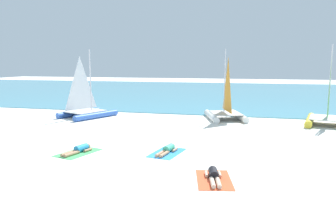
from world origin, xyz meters
name	(u,v)px	position (x,y,z in m)	size (l,w,h in m)	color
ground_plane	(185,120)	(0.00, 10.00, 0.00)	(120.00, 120.00, 0.00)	white
ocean_water	(219,92)	(0.00, 32.27, 0.03)	(120.00, 40.00, 0.05)	#4C9EB7
sailboat_blue	(86,107)	(-6.95, 9.46, 0.70)	(3.56, 4.24, 4.73)	blue
sailboat_white	(226,109)	(2.59, 11.03, 0.70)	(3.27, 4.12, 4.69)	white
sailboat_yellow	(328,113)	(8.81, 10.54, 0.73)	(3.10, 4.15, 4.89)	yellow
towel_left	(78,153)	(-2.76, 1.00, 0.01)	(1.10, 1.90, 0.01)	#4CB266
sunbather_left	(79,149)	(-2.74, 1.06, 0.13)	(0.77, 1.55, 0.30)	#268CCC
towel_middle	(167,153)	(0.88, 1.92, 0.01)	(1.10, 1.90, 0.01)	#338CD8
sunbather_middle	(167,150)	(0.89, 1.99, 0.13)	(0.66, 1.57, 0.30)	#3FB28C
towel_right	(214,180)	(3.19, -0.80, 0.01)	(1.10, 1.90, 0.01)	#EA5933
sunbather_right	(214,175)	(3.17, -0.74, 0.13)	(0.72, 1.56, 0.30)	black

